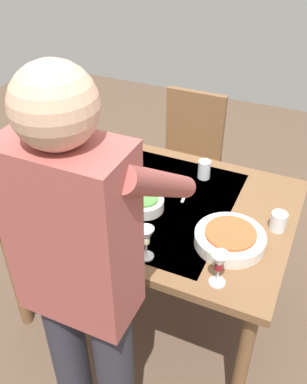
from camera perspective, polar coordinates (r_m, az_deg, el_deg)
ground_plane at (r=2.60m, az=-0.00°, el=-14.45°), size 6.00×6.00×0.00m
dining_table at (r=2.12m, az=-0.00°, el=-2.85°), size 1.33×0.95×0.75m
chair_near at (r=2.90m, az=4.67°, el=5.33°), size 0.40×0.40×0.91m
person_server at (r=1.43m, az=-9.26°, el=-11.55°), size 0.42×0.61×1.69m
wine_bottle at (r=2.07m, az=-18.88°, el=0.29°), size 0.07×0.07×0.30m
wine_glass_left at (r=1.71m, az=-1.00°, el=-6.08°), size 0.07×0.07×0.15m
wine_glass_right at (r=1.63m, az=8.73°, el=-9.35°), size 0.07×0.07×0.15m
water_cup_near_left at (r=1.96m, az=16.24°, el=-3.76°), size 0.07×0.07×0.09m
water_cup_near_right at (r=2.22m, az=6.74°, el=2.99°), size 0.06×0.06×0.10m
serving_bowl_pasta at (r=1.85m, az=10.11°, el=-6.04°), size 0.30×0.30×0.07m
side_bowl_salad at (r=2.00m, az=-1.17°, el=-1.49°), size 0.18×0.18×0.07m
dinner_plate_near at (r=1.96m, az=-9.42°, el=-4.07°), size 0.23×0.23×0.01m
dinner_plate_far at (r=2.38m, az=-5.77°, el=4.26°), size 0.23×0.23×0.01m
table_knife at (r=2.20m, az=-10.70°, el=0.61°), size 0.02×0.20×0.00m
table_fork at (r=2.13m, az=4.38°, el=0.03°), size 0.04×0.18×0.00m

